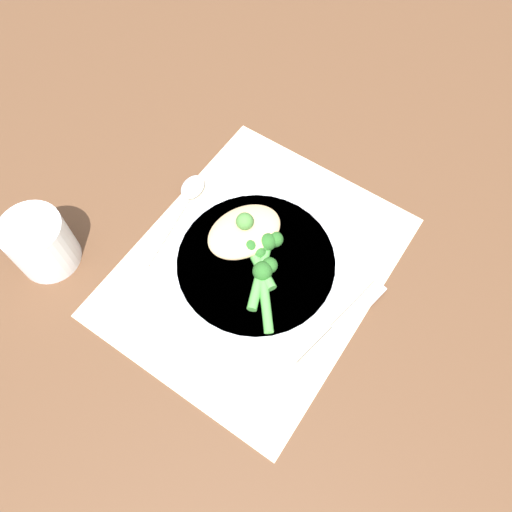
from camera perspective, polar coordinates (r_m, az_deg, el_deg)
name	(u,v)px	position (r m, az deg, el deg)	size (l,w,h in m)	color
ground_plane	(256,266)	(0.74, 0.00, -1.19)	(3.00, 3.00, 0.00)	brown
placemat	(256,266)	(0.74, 0.00, -1.12)	(0.42, 0.34, 0.00)	beige
plate	(256,263)	(0.73, 0.00, -0.76)	(0.24, 0.24, 0.01)	silver
chicken_fillet	(244,232)	(0.73, -1.35, 2.81)	(0.14, 0.12, 0.03)	tan
pesto_dollop_primary	(245,221)	(0.71, -1.29, 3.97)	(0.03, 0.03, 0.03)	#477F38
broccoli_stalk_left	(246,242)	(0.73, -1.14, 1.56)	(0.08, 0.12, 0.02)	#51A847
broccoli_stalk_front	(266,251)	(0.72, 1.12, 0.53)	(0.12, 0.07, 0.03)	#51A847
broccoli_stalk_rear	(257,259)	(0.71, 0.12, -0.37)	(0.11, 0.11, 0.03)	#51A847
broccoli_stalk_right	(265,279)	(0.70, 1.04, -2.68)	(0.10, 0.08, 0.03)	#51A847
knife	(341,326)	(0.71, 9.73, -7.88)	(0.17, 0.05, 0.01)	silver
spoon	(187,197)	(0.80, -7.93, 6.68)	(0.17, 0.05, 0.01)	silver
water_glass	(41,243)	(0.77, -23.38, 1.35)	(0.09, 0.09, 0.09)	white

